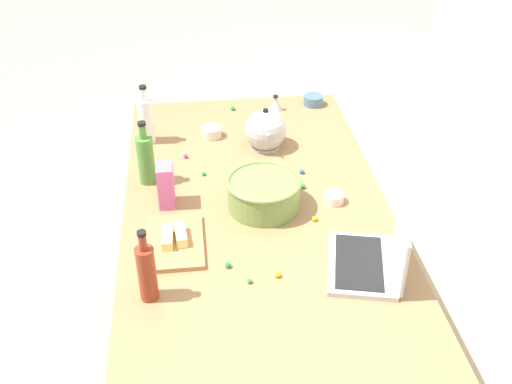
% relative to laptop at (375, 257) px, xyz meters
% --- Properties ---
extents(ground_plane, '(12.00, 12.00, 0.00)m').
position_rel_laptop_xyz_m(ground_plane, '(-0.41, -0.34, -0.95)').
color(ground_plane, '#B7A88E').
extents(island_counter, '(1.80, 1.00, 0.90)m').
position_rel_laptop_xyz_m(island_counter, '(-0.41, -0.34, -0.50)').
color(island_counter, '#4C331E').
rests_on(island_counter, ground).
extents(laptop, '(0.35, 0.29, 0.22)m').
position_rel_laptop_xyz_m(laptop, '(0.00, 0.00, 0.00)').
color(laptop, '#B7B7BC').
rests_on(laptop, island_counter).
extents(mixing_bowl_large, '(0.28, 0.28, 0.12)m').
position_rel_laptop_xyz_m(mixing_bowl_large, '(-0.38, -0.32, 0.02)').
color(mixing_bowl_large, '#72934C').
rests_on(mixing_bowl_large, island_counter).
extents(bottle_soy, '(0.06, 0.06, 0.26)m').
position_rel_laptop_xyz_m(bottle_soy, '(0.05, -0.73, 0.06)').
color(bottle_soy, maroon).
rests_on(bottle_soy, island_counter).
extents(bottle_olive, '(0.07, 0.07, 0.27)m').
position_rel_laptop_xyz_m(bottle_olive, '(-0.61, -0.75, 0.06)').
color(bottle_olive, '#4C8C38').
rests_on(bottle_olive, island_counter).
extents(bottle_vinegar, '(0.07, 0.07, 0.27)m').
position_rel_laptop_xyz_m(bottle_vinegar, '(-0.94, -0.76, 0.06)').
color(bottle_vinegar, white).
rests_on(bottle_vinegar, island_counter).
extents(kettle, '(0.21, 0.18, 0.20)m').
position_rel_laptop_xyz_m(kettle, '(-0.83, -0.25, 0.03)').
color(kettle, '#ADADB2').
rests_on(kettle, island_counter).
extents(cutting_board, '(0.29, 0.20, 0.02)m').
position_rel_laptop_xyz_m(cutting_board, '(-0.20, -0.65, -0.04)').
color(cutting_board, '#AD7F4C').
rests_on(cutting_board, island_counter).
extents(butter_stick_left, '(0.11, 0.04, 0.04)m').
position_rel_laptop_xyz_m(butter_stick_left, '(-0.19, -0.67, -0.01)').
color(butter_stick_left, '#F4E58C').
rests_on(butter_stick_left, cutting_board).
extents(butter_stick_right, '(0.11, 0.05, 0.04)m').
position_rel_laptop_xyz_m(butter_stick_right, '(-0.20, -0.63, -0.01)').
color(butter_stick_right, '#F4E58C').
rests_on(butter_stick_right, cutting_board).
extents(ramekin_small, '(0.10, 0.10, 0.05)m').
position_rel_laptop_xyz_m(ramekin_small, '(-1.20, 0.03, -0.02)').
color(ramekin_small, slate).
rests_on(ramekin_small, island_counter).
extents(ramekin_medium, '(0.09, 0.09, 0.05)m').
position_rel_laptop_xyz_m(ramekin_medium, '(-0.94, -0.48, -0.02)').
color(ramekin_medium, beige).
rests_on(ramekin_medium, island_counter).
extents(ramekin_wide, '(0.08, 0.08, 0.04)m').
position_rel_laptop_xyz_m(ramekin_wide, '(-0.38, -0.05, -0.03)').
color(ramekin_wide, beige).
rests_on(ramekin_wide, island_counter).
extents(kitchen_timer, '(0.07, 0.07, 0.08)m').
position_rel_laptop_xyz_m(kitchen_timer, '(-1.17, -0.16, -0.01)').
color(kitchen_timer, '#B2B2B7').
rests_on(kitchen_timer, island_counter).
extents(candy_bag, '(0.09, 0.06, 0.17)m').
position_rel_laptop_xyz_m(candy_bag, '(-0.44, -0.68, 0.04)').
color(candy_bag, pink).
rests_on(candy_bag, island_counter).
extents(candy_0, '(0.02, 0.02, 0.02)m').
position_rel_laptop_xyz_m(candy_0, '(-0.27, -0.14, -0.04)').
color(candy_0, yellow).
rests_on(candy_0, island_counter).
extents(candy_1, '(0.02, 0.02, 0.02)m').
position_rel_laptop_xyz_m(candy_1, '(-0.06, -0.48, -0.04)').
color(candy_1, green).
rests_on(candy_1, island_counter).
extents(candy_2, '(0.02, 0.02, 0.02)m').
position_rel_laptop_xyz_m(candy_2, '(0.03, -0.41, -0.04)').
color(candy_2, green).
rests_on(candy_2, island_counter).
extents(candy_3, '(0.02, 0.02, 0.02)m').
position_rel_laptop_xyz_m(candy_3, '(-0.49, -0.15, -0.04)').
color(candy_3, green).
rests_on(candy_3, island_counter).
extents(candy_4, '(0.02, 0.02, 0.02)m').
position_rel_laptop_xyz_m(candy_4, '(-0.59, -0.13, -0.04)').
color(candy_4, blue).
rests_on(candy_4, island_counter).
extents(candy_5, '(0.02, 0.02, 0.02)m').
position_rel_laptop_xyz_m(candy_5, '(-1.19, -0.36, -0.04)').
color(candy_5, green).
rests_on(candy_5, island_counter).
extents(candy_6, '(0.02, 0.02, 0.02)m').
position_rel_laptop_xyz_m(candy_6, '(-0.63, -0.53, -0.04)').
color(candy_6, green).
rests_on(candy_6, island_counter).
extents(candy_7, '(0.02, 0.02, 0.02)m').
position_rel_laptop_xyz_m(candy_7, '(0.01, -0.32, -0.04)').
color(candy_7, yellow).
rests_on(candy_7, island_counter).
extents(candy_8, '(0.02, 0.02, 0.02)m').
position_rel_laptop_xyz_m(candy_8, '(-0.77, -0.60, -0.04)').
color(candy_8, '#CC3399').
rests_on(candy_8, island_counter).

